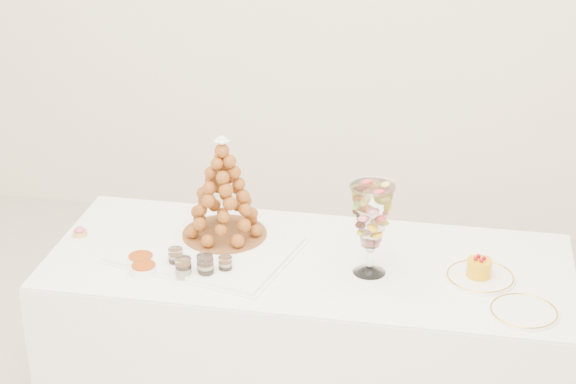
# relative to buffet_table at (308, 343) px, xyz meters

# --- Properties ---
(buffet_table) EXTENTS (1.86, 0.77, 0.70)m
(buffet_table) POSITION_rel_buffet_table_xyz_m (0.00, 0.00, 0.00)
(buffet_table) COLOR white
(buffet_table) RESTS_ON ground
(lace_tray) EXTENTS (0.69, 0.58, 0.02)m
(lace_tray) POSITION_rel_buffet_table_xyz_m (-0.37, -0.00, 0.36)
(lace_tray) COLOR white
(lace_tray) RESTS_ON buffet_table
(macaron_vase) EXTENTS (0.15, 0.15, 0.33)m
(macaron_vase) POSITION_rel_buffet_table_xyz_m (0.22, -0.05, 0.56)
(macaron_vase) COLOR white
(macaron_vase) RESTS_ON buffet_table
(cake_plate) EXTENTS (0.24, 0.24, 0.01)m
(cake_plate) POSITION_rel_buffet_table_xyz_m (0.60, -0.03, 0.36)
(cake_plate) COLOR white
(cake_plate) RESTS_ON buffet_table
(spare_plate) EXTENTS (0.22, 0.22, 0.01)m
(spare_plate) POSITION_rel_buffet_table_xyz_m (0.73, -0.23, 0.36)
(spare_plate) COLOR white
(spare_plate) RESTS_ON buffet_table
(pink_tart) EXTENTS (0.05, 0.05, 0.03)m
(pink_tart) POSITION_rel_buffet_table_xyz_m (-0.86, 0.04, 0.37)
(pink_tart) COLOR tan
(pink_tart) RESTS_ON buffet_table
(verrine_a) EXTENTS (0.06, 0.06, 0.07)m
(verrine_a) POSITION_rel_buffet_table_xyz_m (-0.45, -0.13, 0.39)
(verrine_a) COLOR white
(verrine_a) RESTS_ON buffet_table
(verrine_b) EXTENTS (0.06, 0.06, 0.08)m
(verrine_b) POSITION_rel_buffet_table_xyz_m (-0.33, -0.17, 0.39)
(verrine_b) COLOR white
(verrine_b) RESTS_ON buffet_table
(verrine_c) EXTENTS (0.06, 0.06, 0.06)m
(verrine_c) POSITION_rel_buffet_table_xyz_m (-0.27, -0.15, 0.38)
(verrine_c) COLOR white
(verrine_c) RESTS_ON buffet_table
(verrine_d) EXTENTS (0.06, 0.06, 0.08)m
(verrine_d) POSITION_rel_buffet_table_xyz_m (-0.40, -0.20, 0.39)
(verrine_d) COLOR white
(verrine_d) RESTS_ON buffet_table
(verrine_e) EXTENTS (0.06, 0.06, 0.07)m
(verrine_e) POSITION_rel_buffet_table_xyz_m (-0.32, -0.19, 0.39)
(verrine_e) COLOR white
(verrine_e) RESTS_ON buffet_table
(ramekin_back) EXTENTS (0.10, 0.10, 0.03)m
(ramekin_back) POSITION_rel_buffet_table_xyz_m (-0.57, -0.13, 0.37)
(ramekin_back) COLOR white
(ramekin_back) RESTS_ON buffet_table
(ramekin_front) EXTENTS (0.09, 0.09, 0.03)m
(ramekin_front) POSITION_rel_buffet_table_xyz_m (-0.54, -0.19, 0.37)
(ramekin_front) COLOR white
(ramekin_front) RESTS_ON buffet_table
(croquembouche) EXTENTS (0.33, 0.33, 0.39)m
(croquembouche) POSITION_rel_buffet_table_xyz_m (-0.33, 0.10, 0.56)
(croquembouche) COLOR brown
(croquembouche) RESTS_ON lace_tray
(mousse_cake) EXTENTS (0.09, 0.09, 0.07)m
(mousse_cake) POSITION_rel_buffet_table_xyz_m (0.59, -0.03, 0.39)
(mousse_cake) COLOR #DFA00A
(mousse_cake) RESTS_ON cake_plate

